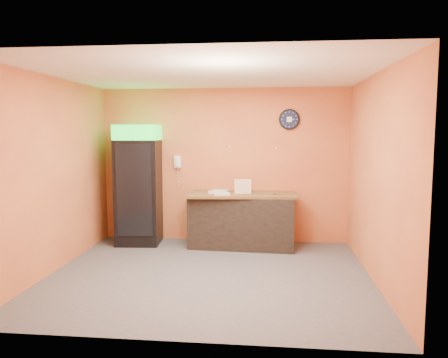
# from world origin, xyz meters

# --- Properties ---
(floor) EXTENTS (4.50, 4.50, 0.00)m
(floor) POSITION_xyz_m (0.00, 0.00, 0.00)
(floor) COLOR #47474C
(floor) RESTS_ON ground
(back_wall) EXTENTS (4.50, 0.02, 2.80)m
(back_wall) POSITION_xyz_m (0.00, 2.00, 1.40)
(back_wall) COLOR orange
(back_wall) RESTS_ON floor
(left_wall) EXTENTS (0.02, 4.00, 2.80)m
(left_wall) POSITION_xyz_m (-2.25, 0.00, 1.40)
(left_wall) COLOR orange
(left_wall) RESTS_ON floor
(right_wall) EXTENTS (0.02, 4.00, 2.80)m
(right_wall) POSITION_xyz_m (2.25, 0.00, 1.40)
(right_wall) COLOR orange
(right_wall) RESTS_ON floor
(ceiling) EXTENTS (4.50, 4.00, 0.02)m
(ceiling) POSITION_xyz_m (0.00, 0.00, 2.80)
(ceiling) COLOR white
(ceiling) RESTS_ON back_wall
(beverage_cooler) EXTENTS (0.80, 0.81, 2.14)m
(beverage_cooler) POSITION_xyz_m (-1.51, 1.60, 1.04)
(beverage_cooler) COLOR black
(beverage_cooler) RESTS_ON floor
(prep_counter) EXTENTS (1.85, 0.90, 0.91)m
(prep_counter) POSITION_xyz_m (0.37, 1.60, 0.45)
(prep_counter) COLOR black
(prep_counter) RESTS_ON floor
(wall_clock) EXTENTS (0.37, 0.06, 0.37)m
(wall_clock) POSITION_xyz_m (1.17, 1.97, 2.23)
(wall_clock) COLOR black
(wall_clock) RESTS_ON back_wall
(wall_phone) EXTENTS (0.12, 0.11, 0.22)m
(wall_phone) POSITION_xyz_m (-0.85, 1.95, 1.47)
(wall_phone) COLOR white
(wall_phone) RESTS_ON back_wall
(butcher_paper) EXTENTS (1.92, 1.00, 0.04)m
(butcher_paper) POSITION_xyz_m (0.37, 1.60, 0.93)
(butcher_paper) COLOR brown
(butcher_paper) RESTS_ON prep_counter
(sub_roll_stack) EXTENTS (0.30, 0.13, 0.24)m
(sub_roll_stack) POSITION_xyz_m (0.37, 1.57, 1.07)
(sub_roll_stack) COLOR #F5DEBF
(sub_roll_stack) RESTS_ON butcher_paper
(wrapped_sandwich_left) EXTENTS (0.29, 0.17, 0.04)m
(wrapped_sandwich_left) POSITION_xyz_m (-0.09, 1.54, 0.97)
(wrapped_sandwich_left) COLOR beige
(wrapped_sandwich_left) RESTS_ON butcher_paper
(wrapped_sandwich_mid) EXTENTS (0.29, 0.16, 0.04)m
(wrapped_sandwich_mid) POSITION_xyz_m (0.04, 1.33, 0.97)
(wrapped_sandwich_mid) COLOR beige
(wrapped_sandwich_mid) RESTS_ON butcher_paper
(wrapped_sandwich_right) EXTENTS (0.29, 0.15, 0.04)m
(wrapped_sandwich_right) POSITION_xyz_m (-0.04, 1.73, 0.97)
(wrapped_sandwich_right) COLOR beige
(wrapped_sandwich_right) RESTS_ON butcher_paper
(kitchen_tool) EXTENTS (0.06, 0.06, 0.06)m
(kitchen_tool) POSITION_xyz_m (0.00, 1.73, 0.98)
(kitchen_tool) COLOR silver
(kitchen_tool) RESTS_ON butcher_paper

